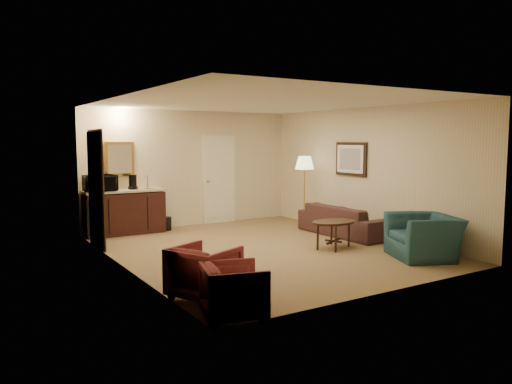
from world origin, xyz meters
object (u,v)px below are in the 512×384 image
at_px(rose_chair_far, 234,289).
at_px(wetbar_cabinet, 125,212).
at_px(waste_bin, 166,224).
at_px(coffee_maker, 133,182).
at_px(sofa, 345,215).
at_px(microwave, 100,181).
at_px(floor_lamp, 304,191).
at_px(rose_chair_near, 204,269).
at_px(coffee_table, 334,235).
at_px(teal_armchair, 424,229).

bearing_deg(rose_chair_far, wetbar_cabinet, 11.02).
relative_size(waste_bin, coffee_maker, 0.93).
bearing_deg(sofa, microwave, 59.78).
xyz_separation_m(wetbar_cabinet, floor_lamp, (3.69, -1.28, 0.34)).
xyz_separation_m(rose_chair_near, rose_chair_far, (-0.03, -0.80, -0.03)).
bearing_deg(coffee_table, sofa, 39.32).
bearing_deg(wetbar_cabinet, floor_lamp, -19.13).
relative_size(sofa, microwave, 3.56).
distance_m(coffee_table, microwave, 4.72).
bearing_deg(coffee_table, teal_armchair, -59.91).
bearing_deg(teal_armchair, coffee_maker, -120.56).
bearing_deg(coffee_maker, sofa, -36.14).
distance_m(sofa, rose_chair_near, 4.80).
distance_m(teal_armchair, floor_lamp, 3.44).
bearing_deg(floor_lamp, wetbar_cabinet, 160.87).
relative_size(teal_armchair, microwave, 1.85).
height_order(sofa, rose_chair_far, sofa).
distance_m(teal_armchair, rose_chair_far, 4.13).
xyz_separation_m(wetbar_cabinet, coffee_maker, (0.19, 0.01, 0.61)).
relative_size(wetbar_cabinet, waste_bin, 5.73).
distance_m(teal_armchair, coffee_table, 1.57).
bearing_deg(sofa, floor_lamp, 4.41).
relative_size(sofa, coffee_table, 2.42).
bearing_deg(teal_armchair, microwave, -114.88).
bearing_deg(microwave, floor_lamp, -26.62).
relative_size(sofa, waste_bin, 7.36).
bearing_deg(teal_armchair, coffee_table, -125.91).
bearing_deg(rose_chair_far, teal_armchair, -62.47).
height_order(sofa, teal_armchair, teal_armchair).
bearing_deg(floor_lamp, rose_chair_near, -140.43).
distance_m(rose_chair_near, waste_bin, 4.85).
relative_size(teal_armchair, coffee_table, 1.26).
bearing_deg(rose_chair_near, teal_armchair, -114.73).
bearing_deg(waste_bin, microwave, 179.93).
height_order(wetbar_cabinet, rose_chair_near, wetbar_cabinet).
bearing_deg(floor_lamp, sofa, -85.05).
xyz_separation_m(sofa, microwave, (-4.30, 2.45, 0.71)).
height_order(teal_armchair, rose_chair_near, teal_armchair).
height_order(floor_lamp, coffee_maker, floor_lamp).
height_order(sofa, coffee_table, sofa).
height_order(teal_armchair, waste_bin, teal_armchair).
height_order(rose_chair_far, floor_lamp, floor_lamp).
height_order(wetbar_cabinet, microwave, microwave).
height_order(wetbar_cabinet, waste_bin, wetbar_cabinet).
xyz_separation_m(rose_chair_far, floor_lamp, (4.19, 4.24, 0.46)).
relative_size(wetbar_cabinet, rose_chair_near, 2.24).
bearing_deg(rose_chair_near, rose_chair_far, 152.90).
bearing_deg(rose_chair_near, coffee_maker, -32.87).
xyz_separation_m(wetbar_cabinet, rose_chair_near, (-0.47, -4.72, -0.09)).
relative_size(coffee_table, waste_bin, 3.04).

